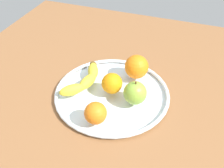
% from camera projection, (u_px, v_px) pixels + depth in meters
% --- Properties ---
extents(ground_plane, '(1.20, 1.20, 0.04)m').
position_uv_depth(ground_plane, '(112.00, 100.00, 0.84)').
color(ground_plane, brown).
extents(fruit_bowl, '(0.36, 0.36, 0.02)m').
position_uv_depth(fruit_bowl, '(112.00, 93.00, 0.83)').
color(fruit_bowl, silver).
rests_on(fruit_bowl, ground_plane).
extents(banana, '(0.20, 0.10, 0.03)m').
position_uv_depth(banana, '(85.00, 80.00, 0.84)').
color(banana, gold).
rests_on(banana, fruit_bowl).
extents(apple, '(0.07, 0.07, 0.08)m').
position_uv_depth(apple, '(135.00, 93.00, 0.76)').
color(apple, '#85AC37').
rests_on(apple, fruit_bowl).
extents(orange_front_left, '(0.06, 0.06, 0.06)m').
position_uv_depth(orange_front_left, '(96.00, 113.00, 0.70)').
color(orange_front_left, orange).
rests_on(orange_front_left, fruit_bowl).
extents(orange_back_left, '(0.06, 0.06, 0.06)m').
position_uv_depth(orange_back_left, '(113.00, 84.00, 0.80)').
color(orange_back_left, orange).
rests_on(orange_back_left, fruit_bowl).
extents(orange_center, '(0.08, 0.08, 0.08)m').
position_uv_depth(orange_center, '(137.00, 67.00, 0.85)').
color(orange_center, orange).
rests_on(orange_center, fruit_bowl).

